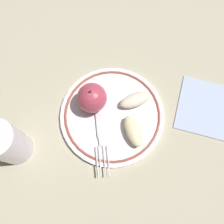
{
  "coord_description": "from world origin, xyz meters",
  "views": [
    {
      "loc": [
        0.16,
        0.05,
        0.55
      ],
      "look_at": [
        0.0,
        -0.01,
        0.03
      ],
      "focal_mm": 40.0,
      "sensor_mm": 36.0,
      "label": 1
    }
  ],
  "objects": [
    {
      "name": "napkin_folded",
      "position": [
        -0.09,
        0.18,
        0.0
      ],
      "size": [
        0.14,
        0.13,
        0.01
      ],
      "primitive_type": "cube",
      "rotation": [
        0.0,
        0.0,
        0.08
      ],
      "color": "#ABBAD8",
      "rests_on": "ground_plane"
    },
    {
      "name": "ground_plane",
      "position": [
        0.0,
        0.0,
        0.0
      ],
      "size": [
        2.0,
        2.0,
        0.0
      ],
      "primitive_type": "plane",
      "color": "#B2A98C"
    },
    {
      "name": "fork",
      "position": [
        0.05,
        -0.02,
        0.02
      ],
      "size": [
        0.17,
        0.1,
        0.0
      ],
      "rotation": [
        0.0,
        0.0,
        0.47
      ],
      "color": "silver",
      "rests_on": "plate"
    },
    {
      "name": "plate",
      "position": [
        0.0,
        -0.01,
        0.01
      ],
      "size": [
        0.24,
        0.24,
        0.01
      ],
      "color": "white",
      "rests_on": "ground_plane"
    },
    {
      "name": "apple_slice_back",
      "position": [
        0.02,
        0.04,
        0.03
      ],
      "size": [
        0.08,
        0.07,
        0.02
      ],
      "primitive_type": "ellipsoid",
      "rotation": [
        0.0,
        0.0,
        3.85
      ],
      "color": "beige",
      "rests_on": "plate"
    },
    {
      "name": "drinking_glass",
      "position": [
        0.14,
        -0.18,
        0.06
      ],
      "size": [
        0.07,
        0.07,
        0.12
      ],
      "primitive_type": "cylinder",
      "color": "white",
      "rests_on": "ground_plane"
    },
    {
      "name": "apple_slice_front",
      "position": [
        -0.05,
        0.03,
        0.03
      ],
      "size": [
        0.07,
        0.08,
        0.02
      ],
      "primitive_type": "ellipsoid",
      "rotation": [
        0.0,
        0.0,
        2.29
      ],
      "color": "beige",
      "rests_on": "plate"
    },
    {
      "name": "apple_red_whole",
      "position": [
        -0.01,
        -0.06,
        0.05
      ],
      "size": [
        0.07,
        0.07,
        0.07
      ],
      "color": "#B43D51",
      "rests_on": "plate"
    }
  ]
}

